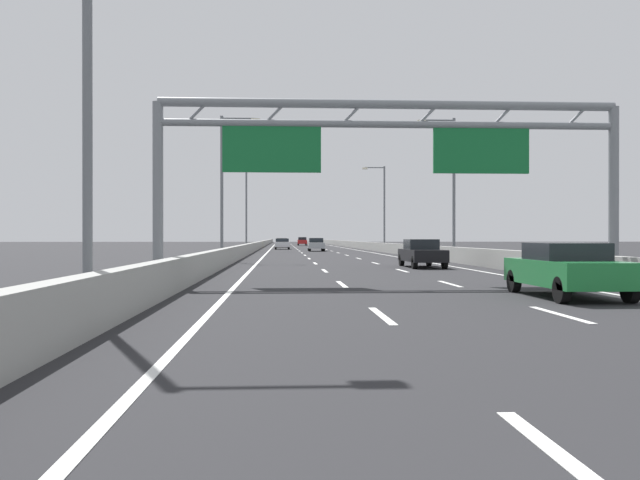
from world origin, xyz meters
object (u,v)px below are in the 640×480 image
(silver_car, at_px, (316,244))
(green_car, at_px, (567,269))
(white_car, at_px, (282,244))
(sign_gantry, at_px, (387,144))
(streetlamp_left_mid, at_px, (225,179))
(streetlamp_right_mid, at_px, (450,180))
(streetlamp_left_far, at_px, (248,203))
(streetlamp_left_near, at_px, (99,47))
(yellow_car, at_px, (282,243))
(red_car, at_px, (302,241))
(black_car, at_px, (422,253))
(streetlamp_right_far, at_px, (382,203))

(silver_car, bearing_deg, green_car, -86.50)
(white_car, bearing_deg, sign_gantry, -86.76)
(streetlamp_left_mid, bearing_deg, streetlamp_right_mid, 0.00)
(streetlamp_left_far, bearing_deg, streetlamp_left_near, -90.00)
(streetlamp_left_far, xyz_separation_m, green_car, (11.07, -58.75, -4.66))
(streetlamp_left_mid, height_order, green_car, streetlamp_left_mid)
(streetlamp_left_mid, relative_size, streetlamp_left_far, 1.00)
(green_car, xyz_separation_m, yellow_car, (-7.37, 87.12, -0.01))
(silver_car, xyz_separation_m, red_car, (0.01, 52.44, 0.05))
(black_car, bearing_deg, yellow_car, 95.93)
(streetlamp_left_near, xyz_separation_m, silver_car, (7.50, 61.80, -4.65))
(streetlamp_right_mid, distance_m, streetlamp_right_far, 31.02)
(streetlamp_right_mid, height_order, streetlamp_right_far, same)
(streetlamp_left_mid, bearing_deg, streetlamp_left_far, 90.00)
(red_car, bearing_deg, yellow_car, -99.06)
(white_car, bearing_deg, streetlamp_right_mid, -75.32)
(streetlamp_right_far, bearing_deg, yellow_car, 111.59)
(silver_car, distance_m, red_car, 52.44)
(streetlamp_right_mid, height_order, streetlamp_left_far, same)
(streetlamp_left_near, bearing_deg, green_car, 16.50)
(sign_gantry, bearing_deg, silver_car, 89.85)
(streetlamp_left_mid, xyz_separation_m, white_car, (3.74, 42.71, -4.67))
(streetlamp_left_far, bearing_deg, silver_car, -1.79)
(sign_gantry, xyz_separation_m, streetlamp_left_far, (-7.36, 52.39, 0.58))
(red_car, bearing_deg, white_car, -95.31)
(green_car, bearing_deg, streetlamp_left_near, -163.50)
(silver_car, xyz_separation_m, green_car, (3.58, -58.52, -0.01))
(sign_gantry, xyz_separation_m, yellow_car, (-3.66, 80.76, -4.09))
(silver_car, bearing_deg, streetlamp_left_far, 178.21)
(streetlamp_left_far, relative_size, silver_car, 2.23)
(streetlamp_right_far, distance_m, yellow_car, 30.87)
(streetlamp_left_near, xyz_separation_m, streetlamp_right_mid, (14.93, 31.02, 0.00))
(green_car, bearing_deg, silver_car, 93.50)
(streetlamp_left_far, bearing_deg, sign_gantry, -82.00)
(streetlamp_left_far, height_order, white_car, streetlamp_left_far)
(sign_gantry, relative_size, streetlamp_left_mid, 1.73)
(red_car, bearing_deg, green_car, -88.16)
(silver_car, bearing_deg, red_car, 89.99)
(streetlamp_left_mid, height_order, streetlamp_right_far, same)
(streetlamp_left_far, height_order, green_car, streetlamp_left_far)
(streetlamp_left_near, relative_size, black_car, 2.02)
(streetlamp_left_far, bearing_deg, yellow_car, 82.56)
(silver_car, bearing_deg, yellow_car, 97.55)
(green_car, relative_size, red_car, 1.00)
(white_car, xyz_separation_m, green_car, (7.34, -70.45, 0.01))
(streetlamp_left_near, xyz_separation_m, streetlamp_right_far, (14.93, 62.03, 0.00))
(sign_gantry, bearing_deg, streetlamp_left_near, -127.36)
(silver_car, relative_size, yellow_car, 1.02)
(streetlamp_right_mid, distance_m, black_car, 11.81)
(silver_car, bearing_deg, streetlamp_left_mid, -103.69)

